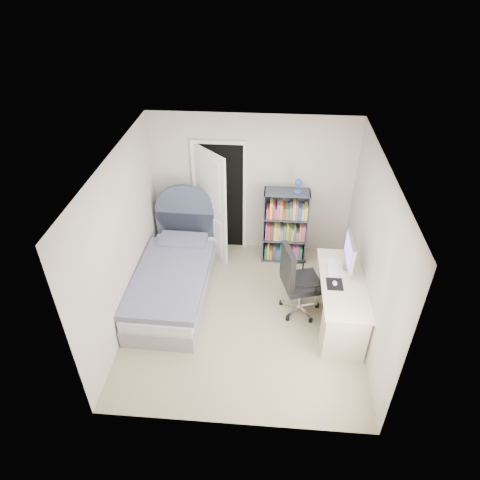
# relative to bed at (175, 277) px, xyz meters

# --- Properties ---
(room_shell) EXTENTS (3.50, 3.70, 2.60)m
(room_shell) POSITION_rel_bed_xyz_m (1.13, -0.42, 0.93)
(room_shell) COLOR gray
(room_shell) RESTS_ON ground
(door) EXTENTS (0.92, 0.61, 2.06)m
(door) POSITION_rel_bed_xyz_m (0.50, 1.17, 0.72)
(door) COLOR black
(door) RESTS_ON ground
(bed) EXTENTS (1.13, 2.30, 1.40)m
(bed) POSITION_rel_bed_xyz_m (0.00, 0.00, 0.00)
(bed) COLOR gray
(bed) RESTS_ON ground
(nightstand) EXTENTS (0.41, 0.41, 0.60)m
(nightstand) POSITION_rel_bed_xyz_m (-0.03, 1.15, 0.08)
(nightstand) COLOR #DDC988
(nightstand) RESTS_ON ground
(floor_lamp) EXTENTS (0.18, 0.18, 1.26)m
(floor_lamp) POSITION_rel_bed_xyz_m (0.19, 1.13, 0.20)
(floor_lamp) COLOR silver
(floor_lamp) RESTS_ON ground
(bookcase) EXTENTS (0.75, 0.32, 1.59)m
(bookcase) POSITION_rel_bed_xyz_m (1.73, 1.05, 0.30)
(bookcase) COLOR #383C4C
(bookcase) RESTS_ON ground
(desk) EXTENTS (0.62, 1.55, 1.28)m
(desk) POSITION_rel_bed_xyz_m (2.52, -0.42, 0.10)
(desk) COLOR beige
(desk) RESTS_ON ground
(office_chair) EXTENTS (0.65, 0.67, 1.18)m
(office_chair) POSITION_rel_bed_xyz_m (1.87, -0.27, 0.33)
(office_chair) COLOR silver
(office_chair) RESTS_ON ground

